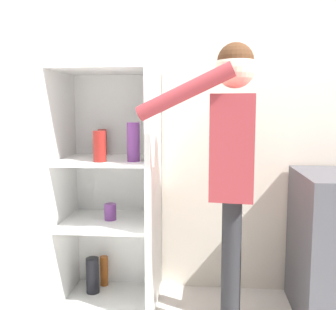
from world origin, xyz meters
name	(u,v)px	position (x,y,z in m)	size (l,w,h in m)	color
wall_back	(152,111)	(0.00, 0.98, 1.27)	(7.00, 0.06, 2.55)	beige
refrigerator	(85,192)	(-0.37, 0.57, 0.77)	(1.03, 1.11, 1.55)	white
person	(232,151)	(0.53, 0.43, 1.06)	(0.67, 0.54, 1.65)	#262628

